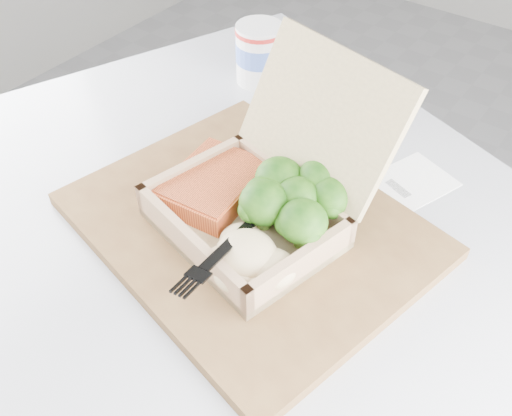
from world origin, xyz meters
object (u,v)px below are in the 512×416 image
Objects in this scene: cafe_table at (199,326)px; serving_tray at (249,225)px; takeout_container at (269,187)px; paper_cup at (259,52)px.

cafe_table is 0.21m from serving_tray.
cafe_table is 0.27m from takeout_container.
cafe_table is 0.42m from paper_cup.
serving_tray is 1.45× the size of takeout_container.
cafe_table is at bearing -122.82° from takeout_container.
takeout_container is (0.01, 0.02, 0.05)m from serving_tray.
paper_cup is (-0.18, 0.27, 0.04)m from serving_tray.
takeout_container reaches higher than cafe_table.
takeout_container is 0.32m from paper_cup.
takeout_container is at bearing 56.64° from serving_tray.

